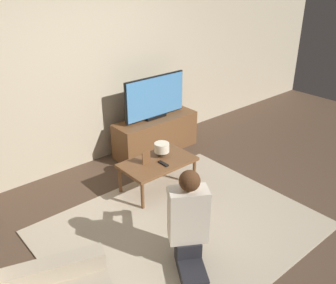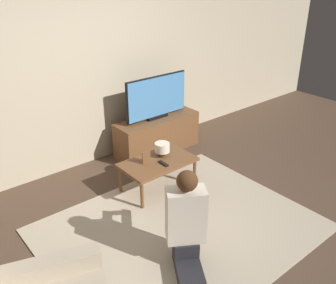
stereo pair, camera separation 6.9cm
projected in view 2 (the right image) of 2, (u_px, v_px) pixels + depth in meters
ground_plane at (180, 229)px, 3.87m from camera, size 10.00×10.00×0.00m
wall_back at (79, 68)px, 4.64m from camera, size 10.00×0.06×2.60m
rug at (180, 228)px, 3.86m from camera, size 2.64×2.10×0.02m
tv_stand at (157, 135)px, 5.37m from camera, size 1.25×0.40×0.52m
tv at (157, 97)px, 5.13m from camera, size 0.99×0.08×0.60m
coffee_table at (158, 164)px, 4.42m from camera, size 0.87×0.52×0.38m
person_kneeling at (186, 221)px, 3.24m from camera, size 0.63×0.81×0.95m
picture_frame at (146, 157)px, 4.32m from camera, size 0.11×0.01×0.15m
table_lamp at (162, 148)px, 4.47m from camera, size 0.18×0.18×0.17m
remote at (163, 164)px, 4.32m from camera, size 0.04×0.15×0.02m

